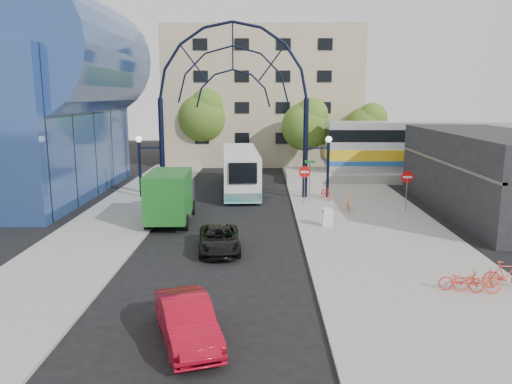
{
  "coord_description": "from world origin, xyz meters",
  "views": [
    {
      "loc": [
        2.02,
        -20.59,
        7.2
      ],
      "look_at": [
        1.67,
        6.0,
        2.03
      ],
      "focal_mm": 35.0,
      "sensor_mm": 36.0,
      "label": 1
    }
  ],
  "objects_px": {
    "sandwich_board": "(328,215)",
    "bike_far_c": "(477,281)",
    "red_sedan": "(187,320)",
    "tree_north_c": "(367,126)",
    "city_bus": "(240,170)",
    "green_truck": "(171,196)",
    "bike_far_b": "(506,275)",
    "gateway_arch": "(233,75)",
    "tree_north_b": "(204,115)",
    "bike_far_a": "(461,281)",
    "bike_near_a": "(326,193)",
    "street_name_sign": "(310,172)",
    "stop_sign": "(305,175)",
    "do_not_enter_sign": "(407,181)",
    "train_car": "(474,147)",
    "black_suv": "(219,239)",
    "tree_north_a": "(307,124)",
    "bike_near_b": "(349,203)"
  },
  "relations": [
    {
      "from": "city_bus",
      "to": "tree_north_b",
      "type": "bearing_deg",
      "value": 103.85
    },
    {
      "from": "stop_sign",
      "to": "street_name_sign",
      "type": "distance_m",
      "value": 0.74
    },
    {
      "from": "gateway_arch",
      "to": "stop_sign",
      "type": "distance_m",
      "value": 8.37
    },
    {
      "from": "tree_north_c",
      "to": "black_suv",
      "type": "distance_m",
      "value": 28.97
    },
    {
      "from": "gateway_arch",
      "to": "red_sedan",
      "type": "relative_size",
      "value": 3.36
    },
    {
      "from": "green_truck",
      "to": "bike_near_a",
      "type": "relative_size",
      "value": 3.64
    },
    {
      "from": "city_bus",
      "to": "bike_near_b",
      "type": "distance_m",
      "value": 10.09
    },
    {
      "from": "do_not_enter_sign",
      "to": "tree_north_c",
      "type": "bearing_deg",
      "value": 86.42
    },
    {
      "from": "green_truck",
      "to": "stop_sign",
      "type": "bearing_deg",
      "value": 27.84
    },
    {
      "from": "tree_north_b",
      "to": "bike_far_a",
      "type": "height_order",
      "value": "tree_north_b"
    },
    {
      "from": "train_car",
      "to": "black_suv",
      "type": "distance_m",
      "value": 28.46
    },
    {
      "from": "green_truck",
      "to": "red_sedan",
      "type": "height_order",
      "value": "green_truck"
    },
    {
      "from": "street_name_sign",
      "to": "tree_north_c",
      "type": "distance_m",
      "value": 16.95
    },
    {
      "from": "tree_north_c",
      "to": "red_sedan",
      "type": "height_order",
      "value": "tree_north_c"
    },
    {
      "from": "stop_sign",
      "to": "bike_far_c",
      "type": "relative_size",
      "value": 1.51
    },
    {
      "from": "bike_far_a",
      "to": "tree_north_b",
      "type": "bearing_deg",
      "value": 35.06
    },
    {
      "from": "red_sedan",
      "to": "sandwich_board",
      "type": "bearing_deg",
      "value": 46.52
    },
    {
      "from": "red_sedan",
      "to": "tree_north_c",
      "type": "bearing_deg",
      "value": 51.28
    },
    {
      "from": "city_bus",
      "to": "bike_far_c",
      "type": "xyz_separation_m",
      "value": [
        9.51,
        -20.27,
        -1.07
      ]
    },
    {
      "from": "bike_near_b",
      "to": "tree_north_b",
      "type": "bearing_deg",
      "value": 126.07
    },
    {
      "from": "city_bus",
      "to": "green_truck",
      "type": "xyz_separation_m",
      "value": [
        -3.57,
        -9.63,
        -0.12
      ]
    },
    {
      "from": "bike_far_a",
      "to": "bike_near_a",
      "type": "bearing_deg",
      "value": 23.23
    },
    {
      "from": "do_not_enter_sign",
      "to": "tree_north_c",
      "type": "relative_size",
      "value": 0.38
    },
    {
      "from": "green_truck",
      "to": "bike_far_b",
      "type": "height_order",
      "value": "green_truck"
    },
    {
      "from": "stop_sign",
      "to": "bike_far_b",
      "type": "xyz_separation_m",
      "value": [
        6.31,
        -14.84,
        -1.35
      ]
    },
    {
      "from": "bike_near_a",
      "to": "green_truck",
      "type": "bearing_deg",
      "value": -163.54
    },
    {
      "from": "street_name_sign",
      "to": "bike_far_b",
      "type": "height_order",
      "value": "street_name_sign"
    },
    {
      "from": "bike_far_a",
      "to": "bike_far_c",
      "type": "distance_m",
      "value": 0.54
    },
    {
      "from": "green_truck",
      "to": "bike_near_a",
      "type": "xyz_separation_m",
      "value": [
        9.66,
        6.03,
        -0.95
      ]
    },
    {
      "from": "tree_north_a",
      "to": "city_bus",
      "type": "height_order",
      "value": "tree_north_a"
    },
    {
      "from": "gateway_arch",
      "to": "black_suv",
      "type": "height_order",
      "value": "gateway_arch"
    },
    {
      "from": "sandwich_board",
      "to": "tree_north_b",
      "type": "relative_size",
      "value": 0.12
    },
    {
      "from": "sandwich_board",
      "to": "green_truck",
      "type": "bearing_deg",
      "value": 171.23
    },
    {
      "from": "tree_north_a",
      "to": "bike_far_a",
      "type": "bearing_deg",
      "value": -83.75
    },
    {
      "from": "gateway_arch",
      "to": "tree_north_a",
      "type": "xyz_separation_m",
      "value": [
        6.12,
        11.93,
        -3.95
      ]
    },
    {
      "from": "train_car",
      "to": "green_truck",
      "type": "height_order",
      "value": "train_car"
    },
    {
      "from": "train_car",
      "to": "city_bus",
      "type": "height_order",
      "value": "train_car"
    },
    {
      "from": "train_car",
      "to": "bike_far_b",
      "type": "distance_m",
      "value": 26.48
    },
    {
      "from": "do_not_enter_sign",
      "to": "street_name_sign",
      "type": "relative_size",
      "value": 0.89
    },
    {
      "from": "stop_sign",
      "to": "train_car",
      "type": "xyz_separation_m",
      "value": [
        15.2,
        10.0,
        0.91
      ]
    },
    {
      "from": "gateway_arch",
      "to": "tree_north_b",
      "type": "bearing_deg",
      "value": 103.68
    },
    {
      "from": "sandwich_board",
      "to": "train_car",
      "type": "bearing_deg",
      "value": 48.05
    },
    {
      "from": "red_sedan",
      "to": "gateway_arch",
      "type": "bearing_deg",
      "value": 70.21
    },
    {
      "from": "street_name_sign",
      "to": "stop_sign",
      "type": "bearing_deg",
      "value": -123.64
    },
    {
      "from": "train_car",
      "to": "city_bus",
      "type": "xyz_separation_m",
      "value": [
        -19.66,
        -5.03,
        -1.27
      ]
    },
    {
      "from": "street_name_sign",
      "to": "green_truck",
      "type": "height_order",
      "value": "green_truck"
    },
    {
      "from": "train_car",
      "to": "bike_near_b",
      "type": "xyz_separation_m",
      "value": [
        -12.6,
        -12.16,
        -2.3
      ]
    },
    {
      "from": "sandwich_board",
      "to": "bike_far_c",
      "type": "relative_size",
      "value": 0.6
    },
    {
      "from": "black_suv",
      "to": "red_sedan",
      "type": "distance_m",
      "value": 8.79
    },
    {
      "from": "gateway_arch",
      "to": "red_sedan",
      "type": "xyz_separation_m",
      "value": [
        -0.2,
        -20.91,
        -7.89
      ]
    }
  ]
}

